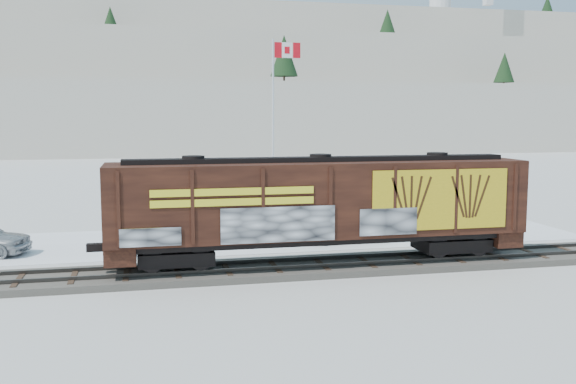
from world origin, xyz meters
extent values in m
plane|color=white|center=(0.00, 0.00, 0.00)|extent=(500.00, 500.00, 0.00)
cube|color=#59544C|center=(0.00, 0.00, 0.14)|extent=(50.00, 3.40, 0.28)
cube|color=#33302D|center=(0.00, -0.72, 0.35)|extent=(50.00, 0.10, 0.15)
cube|color=#33302D|center=(0.00, 0.72, 0.35)|extent=(50.00, 0.10, 0.15)
cube|color=white|center=(0.00, 7.50, 0.01)|extent=(40.00, 8.00, 0.03)
cube|color=white|center=(0.00, 95.00, 6.00)|extent=(360.00, 40.00, 12.00)
cube|color=white|center=(0.00, 125.00, 12.00)|extent=(360.00, 40.00, 24.00)
cube|color=white|center=(0.00, 160.00, 17.50)|extent=(360.00, 50.00, 35.00)
cone|color=black|center=(22.00, 90.00, 17.31)|extent=(5.04, 5.04, 7.38)
cone|color=black|center=(70.00, 96.00, 16.43)|extent=(4.20, 4.20, 6.15)
cone|color=black|center=(-10.00, 128.00, 28.13)|extent=(3.92, 3.92, 5.74)
cone|color=black|center=(55.00, 124.00, 28.72)|extent=(4.48, 4.48, 6.56)
cone|color=black|center=(120.00, 156.00, 40.02)|extent=(4.76, 4.76, 6.97)
cube|color=black|center=(-2.05, 0.00, 0.88)|extent=(3.00, 2.00, 0.90)
cube|color=black|center=(10.02, 0.00, 0.88)|extent=(3.00, 2.00, 0.90)
cylinder|color=black|center=(-3.00, -0.78, 0.88)|extent=(0.90, 0.12, 0.90)
cube|color=black|center=(3.99, 0.00, 1.41)|extent=(17.54, 2.40, 0.25)
cube|color=#3D1C10|center=(3.99, 0.00, 3.07)|extent=(17.54, 3.00, 3.08)
cube|color=black|center=(3.99, 0.00, 4.71)|extent=(16.14, 0.90, 0.20)
cube|color=gold|center=(8.72, -1.54, 3.07)|extent=(5.96, 0.03, 2.50)
cube|color=yellow|center=(0.13, -1.54, 3.42)|extent=(6.31, 0.02, 0.70)
cube|color=silver|center=(1.88, -1.55, 2.28)|extent=(4.56, 0.03, 1.40)
cylinder|color=silver|center=(5.16, 15.99, 0.10)|extent=(0.90, 0.90, 0.20)
cylinder|color=silver|center=(5.16, 15.99, 5.73)|extent=(0.14, 0.14, 11.47)
cube|color=red|center=(5.51, 15.99, 10.77)|extent=(0.50, 0.07, 1.00)
cube|color=white|center=(6.11, 15.99, 10.77)|extent=(0.70, 0.09, 1.00)
cube|color=red|center=(6.76, 15.99, 10.77)|extent=(0.50, 0.07, 1.00)
imported|color=white|center=(-0.31, 6.70, 0.88)|extent=(5.19, 1.95, 1.69)
imported|color=black|center=(6.96, 5.56, 0.74)|extent=(4.99, 2.20, 1.42)
camera|label=1|loc=(-3.16, -25.74, 6.52)|focal=40.00mm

